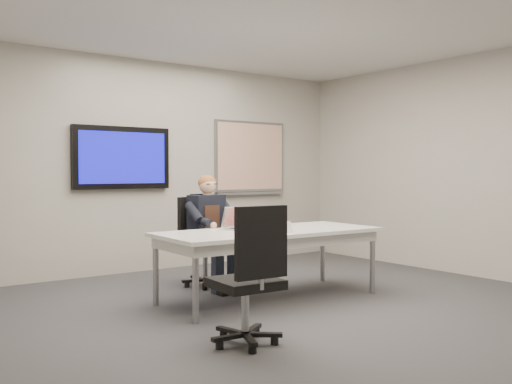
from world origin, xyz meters
TOP-DOWN VIEW (x-y plane):
  - floor at (0.00, 0.00)m, footprint 6.00×6.00m
  - ceiling at (0.00, 0.00)m, footprint 6.00×6.00m
  - wall_back at (0.00, 3.00)m, footprint 6.00×0.02m
  - wall_right at (3.00, 0.00)m, footprint 0.02×6.00m
  - conference_table at (0.13, 0.67)m, footprint 2.36×1.04m
  - tv_display at (-0.50, 2.95)m, footprint 1.30×0.09m
  - whiteboard at (1.55, 2.97)m, footprint 1.25×0.08m
  - office_chair_far at (-0.07, 1.68)m, footprint 0.63×0.63m
  - office_chair_near at (-0.97, -0.49)m, footprint 0.54×0.54m
  - seated_person at (-0.06, 1.44)m, footprint 0.42×0.72m
  - laptop at (-0.07, 0.91)m, footprint 0.35×0.33m
  - name_tent at (0.03, 0.41)m, footprint 0.28×0.11m
  - pen at (-0.06, 0.31)m, footprint 0.03×0.12m

SIDE VIEW (x-z plane):
  - floor at x=0.00m, z-range -0.01..0.01m
  - office_chair_far at x=-0.07m, z-range -0.19..0.84m
  - office_chair_near at x=-0.97m, z-range -0.20..0.87m
  - seated_person at x=-0.06m, z-range -0.12..1.16m
  - conference_table at x=0.13m, z-range 0.28..1.00m
  - pen at x=-0.06m, z-range 0.72..0.73m
  - name_tent at x=0.03m, z-range 0.72..0.83m
  - laptop at x=-0.07m, z-range 0.66..0.90m
  - wall_back at x=0.00m, z-range 0.00..2.80m
  - wall_right at x=3.00m, z-range 0.00..2.80m
  - tv_display at x=-0.50m, z-range 1.10..1.90m
  - whiteboard at x=1.55m, z-range 0.98..2.08m
  - ceiling at x=0.00m, z-range 2.79..2.81m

